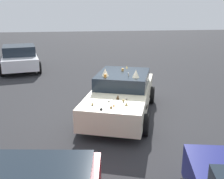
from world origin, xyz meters
The scene contains 3 objects.
ground_plane centered at (0.00, 0.00, 0.00)m, with size 60.00×60.00×0.00m, color #2D2D30.
art_car_decorated centered at (0.07, -0.02, 0.70)m, with size 4.77×3.14×1.61m.
parked_sedan_near_right centered at (7.29, 4.59, 0.70)m, with size 4.20×2.65×1.40m.
Camera 1 is at (-8.62, 1.42, 3.59)m, focal length 44.40 mm.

